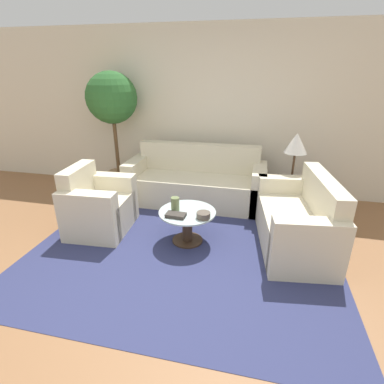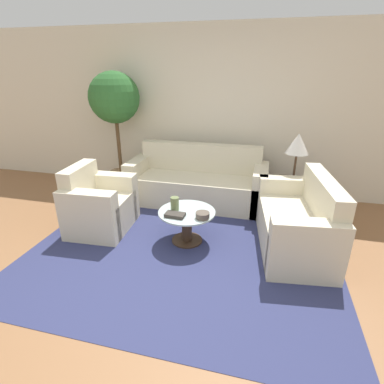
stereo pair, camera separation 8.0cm
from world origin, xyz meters
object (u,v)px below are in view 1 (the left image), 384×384
sofa_main (196,184)px  vase (175,204)px  coffee_table (187,222)px  potted_plant (112,106)px  loveseat (300,223)px  table_lamp (296,144)px  book_stack (176,215)px  armchair (97,208)px  bowl (203,215)px

sofa_main → vase: bearing=-90.0°
coffee_table → potted_plant: size_ratio=0.35×
sofa_main → potted_plant: 1.81m
sofa_main → potted_plant: potted_plant is taller
loveseat → vase: (-1.45, -0.20, 0.19)m
loveseat → table_lamp: (-0.06, 0.84, 0.73)m
potted_plant → book_stack: potted_plant is taller
armchair → loveseat: size_ratio=0.60×
armchair → potted_plant: 1.79m
coffee_table → bowl: bowl is taller
loveseat → table_lamp: table_lamp is taller
bowl → loveseat: bearing=16.7°
sofa_main → table_lamp: table_lamp is taller
table_lamp → bowl: table_lamp is taller
bowl → book_stack: bowl is taller
vase → book_stack: bearing=-72.2°
sofa_main → bowl: bearing=-74.6°
table_lamp → book_stack: table_lamp is taller
sofa_main → coffee_table: (0.15, -1.19, -0.04)m
armchair → coffee_table: bearing=-95.6°
potted_plant → vase: (1.41, -1.41, -0.92)m
sofa_main → armchair: bearing=-132.8°
table_lamp → potted_plant: bearing=172.6°
armchair → vase: bearing=-95.9°
table_lamp → potted_plant: potted_plant is taller
coffee_table → table_lamp: size_ratio=1.06×
loveseat → potted_plant: potted_plant is taller
loveseat → coffee_table: 1.31m
armchair → vase: 1.08m
coffee_table → bowl: size_ratio=4.33×
sofa_main → vase: 1.21m
table_lamp → armchair: bearing=-157.8°
sofa_main → table_lamp: (1.39, -0.15, 0.73)m
table_lamp → book_stack: (-1.33, -1.21, -0.60)m
loveseat → potted_plant: size_ratio=0.77×
potted_plant → sofa_main: bearing=-8.7°
potted_plant → vase: bearing=-45.0°
potted_plant → book_stack: bearing=-47.0°
loveseat → armchair: bearing=-93.7°
armchair → bowl: armchair is taller
armchair → book_stack: bearing=-103.9°
potted_plant → book_stack: (1.46, -1.57, -0.98)m
book_stack → vase: bearing=111.0°
bowl → book_stack: size_ratio=0.68×
book_stack → armchair: bearing=172.7°
coffee_table → potted_plant: potted_plant is taller
bowl → book_stack: 0.31m
table_lamp → loveseat: bearing=-85.9°
loveseat → table_lamp: 1.12m
armchair → table_lamp: 2.74m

